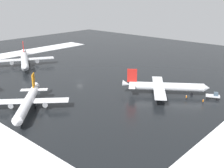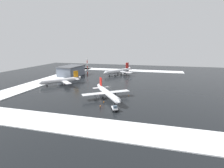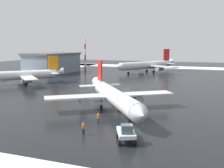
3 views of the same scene
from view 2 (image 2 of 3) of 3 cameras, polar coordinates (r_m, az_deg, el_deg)
The scene contains 15 objects.
ground_plane at distance 125.55m, azimuth -0.77°, elevation 0.16°, with size 240.00×240.00×0.00m, color black.
snow_bank_far at distance 146.87m, azimuth -19.91°, elevation 1.32°, with size 152.00×16.00×0.37m, color white.
snow_bank_left at distance 189.85m, azimuth 4.72°, elevation 4.50°, with size 14.00×116.00×0.37m, color white.
snow_bank_right at distance 66.64m, azimuth -16.89°, elevation -11.98°, with size 14.00×116.00×0.37m, color white.
airplane_parked_portside at distance 89.69m, azimuth -1.45°, elevation -3.02°, with size 26.58×23.00×9.21m.
airplane_far_rear at distance 161.27m, azimuth 1.97°, elevation 4.22°, with size 31.45×26.91×10.35m.
airplane_distant_tail at distance 126.64m, azimuth -16.33°, elevation 1.10°, with size 23.75×23.03×8.88m.
pushback_tug at distance 74.45m, azimuth 0.89°, elevation -7.81°, with size 5.10×3.92×2.50m.
ground_crew_near_tug at distance 82.30m, azimuth -2.70°, elevation -6.01°, with size 0.36×0.36×1.71m.
ground_crew_by_nose_gear at distance 76.98m, azimuth -3.85°, elevation -7.38°, with size 0.36×0.36×1.71m.
ground_crew_mid_apron at distance 93.78m, azimuth -0.84°, elevation -3.62°, with size 0.36×0.36×1.71m.
antenna_mast at distance 166.23m, azimuth -8.08°, elevation 5.85°, with size 0.70×0.70×15.41m.
cargo_hangar at distance 160.87m, azimuth -13.15°, elevation 4.24°, with size 26.30×17.29×8.80m.
traffic_cone_near_nose at distance 96.02m, azimuth 5.45°, elevation -3.72°, with size 0.36×0.36×0.55m, color orange.
traffic_cone_mid_line at distance 98.47m, azimuth 1.06°, elevation -3.24°, with size 0.36×0.36×0.55m, color orange.
Camera 2 is at (117.92, 33.18, 27.52)m, focal length 28.00 mm.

